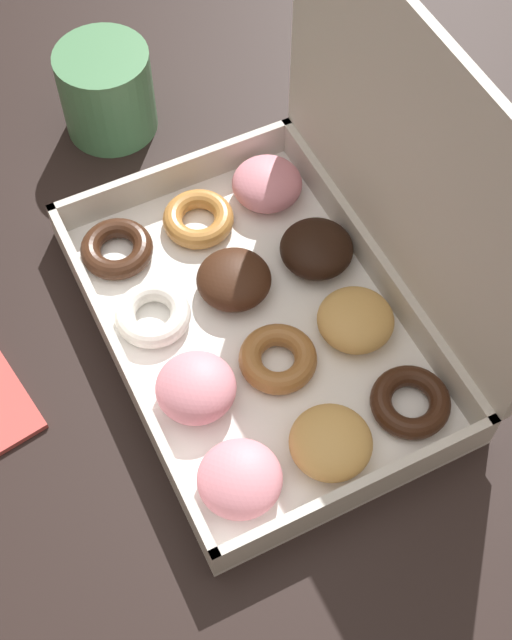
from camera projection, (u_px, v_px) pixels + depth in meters
The scene contains 4 objects.
ground_plane at pixel (274, 575), 1.44m from camera, with size 8.00×8.00×0.00m, color #564C44.
dining_table at pixel (285, 385), 0.88m from camera, with size 1.25×0.96×0.75m.
donut_box at pixel (290, 289), 0.77m from camera, with size 0.37×0.27×0.30m.
coffee_mug at pixel (107, 90), 0.91m from camera, with size 0.10×0.10×0.09m.
Camera 1 is at (0.36, -0.21, 1.44)m, focal length 50.00 mm.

